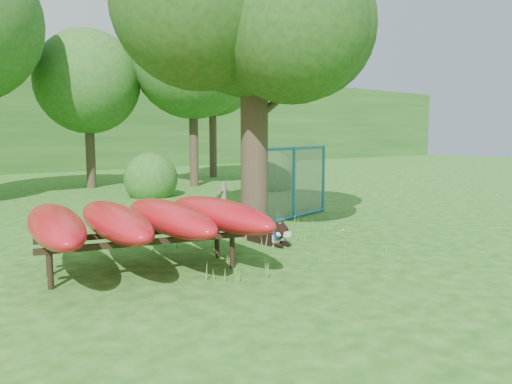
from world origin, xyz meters
TOP-DOWN VIEW (x-y plane):
  - ground at (0.00, 0.00)m, footprint 80.00×80.00m
  - oak_tree at (0.61, 1.83)m, footprint 5.84×5.19m
  - wooden_post at (-0.06, 1.91)m, footprint 0.32×0.16m
  - kayak_rack at (-2.47, 0.71)m, footprint 3.55×3.82m
  - husky_dog at (0.31, 0.91)m, footprint 0.30×1.17m
  - fence_section at (2.68, 2.73)m, footprint 3.02×0.83m
  - wildflower_clump at (1.70, 0.28)m, footprint 0.10×0.10m
  - bg_tree_c at (1.50, 13.00)m, footprint 4.00×4.00m
  - bg_tree_d at (5.00, 11.00)m, footprint 4.80×4.80m
  - bg_tree_e at (8.00, 14.00)m, footprint 4.60×4.60m
  - shrub_right at (6.50, 8.00)m, footprint 1.80×1.80m
  - shrub_mid at (2.00, 9.00)m, footprint 1.80×1.80m

SIDE VIEW (x-z plane):
  - ground at x=0.00m, z-range 0.00..0.00m
  - shrub_right at x=6.50m, z-range -0.90..0.90m
  - shrub_mid at x=2.00m, z-range -0.90..0.90m
  - wildflower_clump at x=1.70m, z-range 0.07..0.29m
  - husky_dog at x=0.31m, z-range -0.08..0.44m
  - wooden_post at x=-0.06m, z-range 0.03..1.20m
  - kayak_rack at x=-2.47m, z-range 0.28..1.36m
  - fence_section at x=2.68m, z-range -0.60..2.41m
  - bg_tree_c at x=1.50m, z-range 1.05..7.17m
  - oak_tree at x=0.61m, z-range 1.19..8.29m
  - bg_tree_d at x=5.00m, z-range 1.33..8.83m
  - bg_tree_e at x=8.00m, z-range 1.46..9.01m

